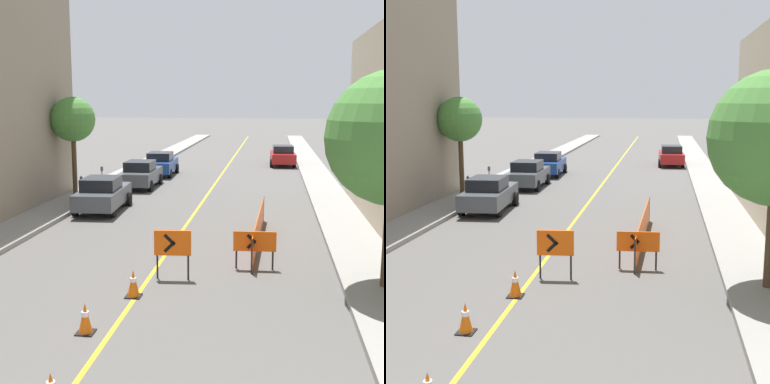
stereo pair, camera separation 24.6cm
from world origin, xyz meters
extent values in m
cube|color=gold|center=(0.00, 37.37, 0.00)|extent=(0.12, 74.73, 0.01)
cube|color=gray|center=(-6.39, 37.37, 0.09)|extent=(1.98, 74.73, 0.18)
cube|color=gray|center=(6.39, 37.37, 0.09)|extent=(1.98, 74.73, 0.18)
cylinder|color=white|center=(-0.16, 6.79, 0.36)|extent=(0.15, 0.15, 0.09)
cube|color=black|center=(-0.54, 9.54, 0.01)|extent=(0.39, 0.39, 0.03)
cone|color=orange|center=(-0.54, 9.54, 0.37)|extent=(0.31, 0.31, 0.67)
cylinder|color=white|center=(-0.54, 9.54, 0.45)|extent=(0.16, 0.16, 0.11)
cube|color=black|center=(-0.07, 11.85, 0.01)|extent=(0.41, 0.41, 0.03)
cone|color=orange|center=(-0.07, 11.85, 0.38)|extent=(0.33, 0.33, 0.70)
cylinder|color=white|center=(-0.07, 11.85, 0.46)|extent=(0.17, 0.17, 0.11)
cube|color=#EF560C|center=(0.70, 13.38, 1.07)|extent=(1.06, 0.16, 0.73)
cube|color=black|center=(0.62, 13.34, 1.17)|extent=(0.35, 0.05, 0.35)
cube|color=black|center=(0.62, 13.34, 0.97)|extent=(0.35, 0.05, 0.35)
cylinder|color=black|center=(0.25, 13.38, 0.35)|extent=(0.06, 0.06, 0.71)
cylinder|color=black|center=(1.15, 13.38, 0.35)|extent=(0.06, 0.06, 0.71)
cube|color=#EF560C|center=(2.98, 14.65, 0.87)|extent=(1.29, 0.14, 0.61)
cube|color=black|center=(2.88, 14.61, 0.96)|extent=(0.30, 0.04, 0.30)
cube|color=black|center=(2.88, 14.61, 0.79)|extent=(0.30, 0.04, 0.30)
cylinder|color=black|center=(2.43, 14.65, 0.28)|extent=(0.06, 0.06, 0.57)
cylinder|color=black|center=(3.53, 14.65, 0.28)|extent=(0.06, 0.06, 0.57)
cube|color=#EF560C|center=(3.02, 17.73, 0.53)|extent=(0.24, 7.13, 1.06)
cylinder|color=#262626|center=(2.91, 14.17, 0.53)|extent=(0.05, 0.05, 1.06)
cylinder|color=#262626|center=(3.12, 21.29, 0.53)|extent=(0.05, 0.05, 1.06)
cube|color=#474C51|center=(-4.27, 22.36, 0.68)|extent=(2.05, 4.40, 0.72)
cube|color=black|center=(-4.27, 22.15, 1.31)|extent=(1.64, 2.02, 0.55)
cylinder|color=black|center=(-5.13, 23.70, 0.32)|extent=(0.26, 0.65, 0.64)
cylinder|color=black|center=(-3.42, 23.70, 0.32)|extent=(0.26, 0.65, 0.64)
cylinder|color=black|center=(-5.13, 21.03, 0.32)|extent=(0.26, 0.65, 0.64)
cylinder|color=black|center=(-3.42, 21.03, 0.32)|extent=(0.26, 0.65, 0.64)
cube|color=#474C51|center=(-4.15, 29.14, 0.68)|extent=(1.88, 4.33, 0.72)
cube|color=black|center=(-4.15, 28.93, 1.31)|extent=(1.57, 1.96, 0.55)
cylinder|color=black|center=(-5.01, 30.47, 0.32)|extent=(0.23, 0.64, 0.64)
cylinder|color=black|center=(-3.30, 30.47, 0.32)|extent=(0.23, 0.64, 0.64)
cylinder|color=black|center=(-5.01, 27.81, 0.32)|extent=(0.23, 0.64, 0.64)
cylinder|color=black|center=(-3.30, 27.81, 0.32)|extent=(0.23, 0.64, 0.64)
cube|color=navy|center=(-4.06, 34.39, 0.68)|extent=(1.96, 4.37, 0.72)
cube|color=black|center=(-4.06, 34.18, 1.31)|extent=(1.60, 1.99, 0.55)
cylinder|color=black|center=(-4.92, 35.73, 0.32)|extent=(0.24, 0.65, 0.64)
cylinder|color=black|center=(-3.21, 35.73, 0.32)|extent=(0.24, 0.65, 0.64)
cylinder|color=black|center=(-4.92, 33.06, 0.32)|extent=(0.24, 0.65, 0.64)
cylinder|color=black|center=(-3.21, 33.06, 0.32)|extent=(0.24, 0.65, 0.64)
cube|color=maroon|center=(4.24, 41.15, 0.68)|extent=(1.98, 4.37, 0.72)
cube|color=black|center=(4.24, 40.93, 1.31)|extent=(1.61, 2.00, 0.55)
cylinder|color=black|center=(3.38, 42.48, 0.32)|extent=(0.25, 0.65, 0.64)
cylinder|color=black|center=(5.09, 42.48, 0.32)|extent=(0.25, 0.65, 0.64)
cylinder|color=black|center=(3.38, 39.81, 0.32)|extent=(0.25, 0.65, 0.64)
cylinder|color=black|center=(5.09, 39.81, 0.32)|extent=(0.25, 0.65, 0.64)
cylinder|color=#4C4C51|center=(-5.75, 26.77, 0.71)|extent=(0.05, 0.05, 1.07)
cube|color=#565B60|center=(-5.75, 26.77, 1.36)|extent=(0.12, 0.10, 0.22)
sphere|color=#565B60|center=(-5.75, 26.77, 1.47)|extent=(0.11, 0.11, 0.11)
cylinder|color=#4C4C51|center=(-5.75, 23.56, 0.66)|extent=(0.05, 0.05, 0.97)
cube|color=#565B60|center=(-5.75, 23.56, 1.26)|extent=(0.12, 0.10, 0.22)
sphere|color=#565B60|center=(-5.75, 23.56, 1.37)|extent=(0.11, 0.11, 0.11)
cylinder|color=#4C3823|center=(-6.49, 24.67, 1.73)|extent=(0.24, 0.24, 3.11)
sphere|color=#478438|center=(-6.49, 24.67, 4.13)|extent=(2.24, 2.24, 2.24)
camera|label=1|loc=(3.44, -1.08, 5.09)|focal=50.00mm
camera|label=2|loc=(3.68, -1.04, 5.09)|focal=50.00mm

